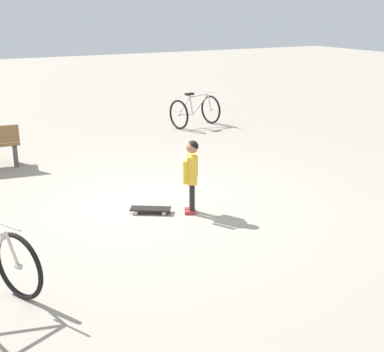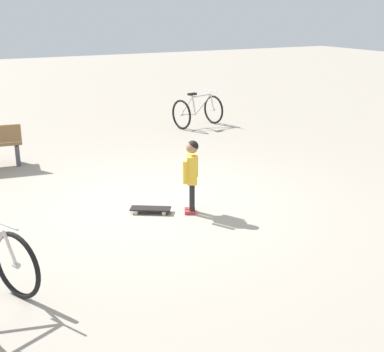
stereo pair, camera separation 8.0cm
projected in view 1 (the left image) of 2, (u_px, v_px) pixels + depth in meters
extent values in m
plane|color=#9E9384|center=(152.00, 204.00, 7.82)|extent=(50.00, 50.00, 0.00)
cylinder|color=black|center=(192.00, 198.00, 7.36)|extent=(0.08, 0.08, 0.42)
cube|color=#B73333|center=(190.00, 212.00, 7.42)|extent=(0.14, 0.17, 0.05)
cylinder|color=black|center=(192.00, 195.00, 7.46)|extent=(0.08, 0.08, 0.42)
cube|color=#B73333|center=(190.00, 209.00, 7.53)|extent=(0.14, 0.17, 0.05)
cube|color=gold|center=(192.00, 169.00, 7.28)|extent=(0.28, 0.23, 0.40)
cylinder|color=gold|center=(185.00, 173.00, 7.13)|extent=(0.06, 0.06, 0.32)
cylinder|color=gold|center=(196.00, 166.00, 7.43)|extent=(0.06, 0.06, 0.32)
sphere|color=#9E7051|center=(192.00, 147.00, 7.19)|extent=(0.17, 0.17, 0.17)
sphere|color=black|center=(193.00, 146.00, 7.18)|extent=(0.16, 0.16, 0.16)
cube|color=black|center=(151.00, 209.00, 7.45)|extent=(0.46, 0.59, 0.02)
cube|color=#B7B7BC|center=(137.00, 209.00, 7.47)|extent=(0.11, 0.08, 0.02)
cube|color=#B7B7BC|center=(165.00, 210.00, 7.44)|extent=(0.11, 0.08, 0.02)
cylinder|color=beige|center=(136.00, 213.00, 7.40)|extent=(0.06, 0.06, 0.06)
cylinder|color=beige|center=(138.00, 209.00, 7.54)|extent=(0.06, 0.06, 0.06)
cylinder|color=beige|center=(164.00, 213.00, 7.38)|extent=(0.06, 0.06, 0.06)
cylinder|color=beige|center=(165.00, 209.00, 7.52)|extent=(0.06, 0.06, 0.06)
torus|color=black|center=(19.00, 266.00, 5.18)|extent=(0.66, 0.37, 0.71)
cylinder|color=#B7B7BC|center=(19.00, 266.00, 5.18)|extent=(0.08, 0.08, 0.06)
cylinder|color=silver|center=(12.00, 250.00, 5.08)|extent=(0.09, 0.13, 0.41)
cylinder|color=#B7B7BC|center=(5.00, 225.00, 4.95)|extent=(0.42, 0.23, 0.02)
torus|color=black|center=(211.00, 110.00, 13.12)|extent=(0.71, 0.19, 0.71)
torus|color=black|center=(179.00, 115.00, 12.50)|extent=(0.71, 0.19, 0.71)
cylinder|color=#B7B7BC|center=(211.00, 110.00, 13.12)|extent=(0.07, 0.07, 0.06)
cylinder|color=#B7B7BC|center=(179.00, 115.00, 12.50)|extent=(0.07, 0.07, 0.06)
cylinder|color=silver|center=(200.00, 104.00, 12.86)|extent=(0.14, 0.51, 0.48)
cylinder|color=silver|center=(199.00, 96.00, 12.76)|extent=(0.15, 0.59, 0.06)
cylinder|color=silver|center=(191.00, 105.00, 12.67)|extent=(0.07, 0.14, 0.48)
cylinder|color=silver|center=(186.00, 115.00, 12.64)|extent=(0.11, 0.43, 0.08)
cylinder|color=silver|center=(184.00, 106.00, 12.54)|extent=(0.10, 0.35, 0.40)
cylinder|color=silver|center=(209.00, 102.00, 13.03)|extent=(0.06, 0.13, 0.41)
cube|color=black|center=(189.00, 94.00, 12.56)|extent=(0.14, 0.24, 0.05)
cylinder|color=#B7B7BC|center=(208.00, 91.00, 12.91)|extent=(0.46, 0.11, 0.02)
cube|color=#4C4C51|center=(15.00, 155.00, 9.70)|extent=(0.36, 0.13, 0.39)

